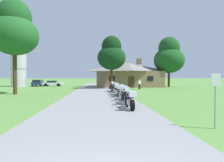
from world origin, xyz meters
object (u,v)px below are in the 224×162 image
motorcycle_black_nearest_to_camera (130,100)px  motorcycle_orange_third_in_row (123,93)px  parked_navy_suv_far_left (38,83)px  motorcycle_blue_farthest_in_row (112,87)px  tree_right_of_lodge (169,57)px  metal_signpost_roadside (215,94)px  bystander_white_shirt_near_lodge (139,83)px  metal_silo_distant (19,67)px  parked_white_sedan_far_left (53,83)px  tree_by_lodge_front (112,55)px  motorcycle_blue_fourth_in_row (119,91)px  motorcycle_white_second_in_row (126,96)px  tree_left_near (14,30)px  motorcycle_silver_fifth_in_row (116,90)px  motorcycle_white_sixth_in_row (114,88)px

motorcycle_black_nearest_to_camera → motorcycle_orange_third_in_row: same height
parked_navy_suv_far_left → motorcycle_blue_farthest_in_row: bearing=-52.7°
tree_right_of_lodge → metal_signpost_roadside: bearing=-108.0°
bystander_white_shirt_near_lodge → metal_silo_distant: size_ratio=0.21×
motorcycle_blue_farthest_in_row → parked_white_sedan_far_left: size_ratio=0.49×
motorcycle_black_nearest_to_camera → tree_by_lodge_front: bearing=86.0°
motorcycle_black_nearest_to_camera → parked_white_sedan_far_left: 32.71m
parked_navy_suv_far_left → motorcycle_blue_fourth_in_row: bearing=-62.3°
motorcycle_blue_fourth_in_row → tree_by_lodge_front: tree_by_lodge_front is taller
motorcycle_white_second_in_row → parked_navy_suv_far_left: size_ratio=0.44×
motorcycle_orange_third_in_row → metal_signpost_roadside: 9.25m
motorcycle_blue_fourth_in_row → bystander_white_shirt_near_lodge: size_ratio=1.24×
tree_left_near → metal_silo_distant: tree_left_near is taller
motorcycle_blue_fourth_in_row → tree_by_lodge_front: 14.64m
metal_silo_distant → tree_right_of_lodge: bearing=-7.6°
motorcycle_orange_third_in_row → motorcycle_silver_fifth_in_row: same height
motorcycle_white_second_in_row → motorcycle_orange_third_in_row: same height
motorcycle_white_second_in_row → motorcycle_white_sixth_in_row: same height
bystander_white_shirt_near_lodge → parked_white_sedan_far_left: (-16.57, 11.66, -0.31)m
motorcycle_orange_third_in_row → motorcycle_blue_farthest_in_row: size_ratio=1.00×
motorcycle_white_second_in_row → motorcycle_orange_third_in_row: 2.31m
motorcycle_white_sixth_in_row → tree_right_of_lodge: bearing=44.5°
motorcycle_orange_third_in_row → bystander_white_shirt_near_lodge: bearing=75.5°
parked_white_sedan_far_left → metal_signpost_roadside: bearing=-160.0°
bystander_white_shirt_near_lodge → parked_navy_suv_far_left: bearing=-57.0°
motorcycle_white_sixth_in_row → parked_navy_suv_far_left: bearing=125.5°
motorcycle_silver_fifth_in_row → motorcycle_blue_farthest_in_row: (-0.10, 4.92, 0.00)m
motorcycle_black_nearest_to_camera → bystander_white_shirt_near_lodge: bystander_white_shirt_near_lodge is taller
motorcycle_orange_third_in_row → metal_signpost_roadside: (2.40, -8.90, 0.74)m
motorcycle_orange_third_in_row → motorcycle_blue_fourth_in_row: (-0.09, 2.54, 0.00)m
motorcycle_blue_fourth_in_row → parked_navy_suv_far_left: size_ratio=0.44×
motorcycle_black_nearest_to_camera → metal_signpost_roadside: size_ratio=0.97×
motorcycle_silver_fifth_in_row → tree_left_near: tree_left_near is taller
motorcycle_white_sixth_in_row → bystander_white_shirt_near_lodge: 8.28m
motorcycle_blue_fourth_in_row → parked_white_sedan_far_left: size_ratio=0.49×
motorcycle_black_nearest_to_camera → motorcycle_blue_farthest_in_row: bearing=87.2°
tree_by_lodge_front → parked_navy_suv_far_left: bearing=147.2°
tree_right_of_lodge → motorcycle_blue_farthest_in_row: bearing=-137.3°
bystander_white_shirt_near_lodge → parked_white_sedan_far_left: size_ratio=0.39×
motorcycle_white_sixth_in_row → bystander_white_shirt_near_lodge: bystander_white_shirt_near_lodge is taller
motorcycle_blue_fourth_in_row → metal_silo_distant: size_ratio=0.26×
metal_signpost_roadside → parked_navy_suv_far_left: metal_signpost_roadside is taller
motorcycle_blue_farthest_in_row → tree_left_near: 13.61m
motorcycle_blue_fourth_in_row → parked_white_sedan_far_left: 26.21m
motorcycle_white_second_in_row → motorcycle_blue_farthest_in_row: 11.88m
motorcycle_white_second_in_row → metal_signpost_roadside: 7.08m
motorcycle_black_nearest_to_camera → tree_right_of_lodge: 28.77m
motorcycle_orange_third_in_row → bystander_white_shirt_near_lodge: bystander_white_shirt_near_lodge is taller
motorcycle_white_sixth_in_row → tree_by_lodge_front: (0.31, 8.78, 5.20)m
motorcycle_silver_fifth_in_row → parked_white_sedan_far_left: bearing=123.4°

